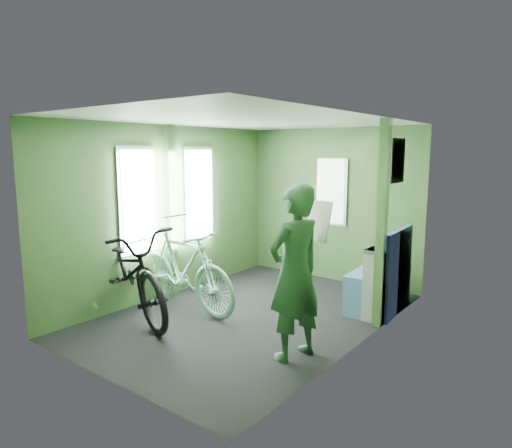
% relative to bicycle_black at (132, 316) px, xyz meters
% --- Properties ---
extents(room, '(4.00, 4.02, 2.31)m').
position_rel_bicycle_black_xyz_m(room, '(1.08, 0.93, 1.44)').
color(room, black).
rests_on(room, ground).
extents(bicycle_black, '(2.27, 1.49, 1.18)m').
position_rel_bicycle_black_xyz_m(bicycle_black, '(0.00, 0.00, 0.00)').
color(bicycle_black, black).
rests_on(bicycle_black, ground).
extents(bicycle_mint, '(1.79, 0.68, 1.09)m').
position_rel_bicycle_black_xyz_m(bicycle_mint, '(0.34, 0.52, 0.00)').
color(bicycle_mint, '#85D3AF').
rests_on(bicycle_mint, ground).
extents(passenger, '(0.54, 0.72, 1.67)m').
position_rel_bicycle_black_xyz_m(passenger, '(2.14, 0.24, 0.84)').
color(passenger, '#305839').
rests_on(passenger, ground).
extents(waste_box, '(0.25, 0.35, 0.85)m').
position_rel_bicycle_black_xyz_m(waste_box, '(2.38, 1.69, 0.42)').
color(waste_box, gray).
rests_on(waste_box, ground).
extents(bench_seat, '(0.62, 1.02, 1.04)m').
position_rel_bicycle_black_xyz_m(bench_seat, '(2.26, 2.03, 0.31)').
color(bench_seat, '#314767').
rests_on(bench_seat, ground).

